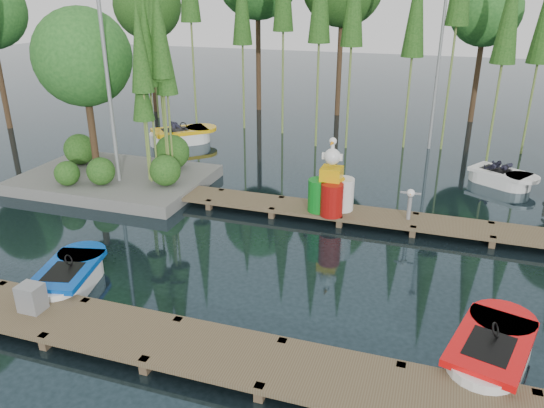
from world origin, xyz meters
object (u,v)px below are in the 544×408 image
(boat_blue, at_px, (70,277))
(island, at_px, (103,90))
(utility_cabinet, at_px, (31,298))
(boat_yellow_far, at_px, (181,136))
(yellow_barrel, at_px, (333,194))
(boat_red, at_px, (490,352))
(drum_cluster, at_px, (331,191))

(boat_blue, bearing_deg, island, 103.17)
(island, xyz_separation_m, utility_cabinet, (3.39, -7.79, -2.60))
(boat_yellow_far, relative_size, yellow_barrel, 3.18)
(utility_cabinet, height_order, yellow_barrel, yellow_barrel)
(boat_yellow_far, distance_m, utility_cabinet, 13.43)
(boat_yellow_far, relative_size, utility_cabinet, 5.40)
(island, distance_m, boat_yellow_far, 5.94)
(boat_red, bearing_deg, utility_cabinet, -154.34)
(island, height_order, boat_red, island)
(drum_cluster, bearing_deg, boat_yellow_far, 142.43)
(island, relative_size, boat_yellow_far, 2.20)
(boat_yellow_far, bearing_deg, yellow_barrel, -59.37)
(boat_blue, xyz_separation_m, drum_cluster, (4.82, 5.44, 0.71))
(boat_blue, xyz_separation_m, boat_red, (8.93, 0.12, 0.02))
(boat_red, relative_size, utility_cabinet, 5.12)
(island, relative_size, yellow_barrel, 6.99)
(utility_cabinet, bearing_deg, yellow_barrel, 56.66)
(drum_cluster, bearing_deg, boat_blue, -131.51)
(island, height_order, yellow_barrel, island)
(island, xyz_separation_m, boat_blue, (3.15, -6.39, -2.95))
(boat_yellow_far, bearing_deg, boat_red, -66.06)
(boat_blue, distance_m, utility_cabinet, 1.46)
(boat_red, distance_m, utility_cabinet, 8.83)
(yellow_barrel, bearing_deg, island, 174.35)
(island, relative_size, boat_red, 2.32)
(island, xyz_separation_m, yellow_barrel, (7.99, -0.79, -2.40))
(boat_red, bearing_deg, yellow_barrel, 142.50)
(boat_yellow_far, height_order, yellow_barrel, boat_yellow_far)
(boat_red, distance_m, yellow_barrel, 6.86)
(boat_blue, bearing_deg, drum_cluster, 35.39)
(boat_yellow_far, bearing_deg, drum_cluster, -60.16)
(boat_red, height_order, utility_cabinet, utility_cabinet)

